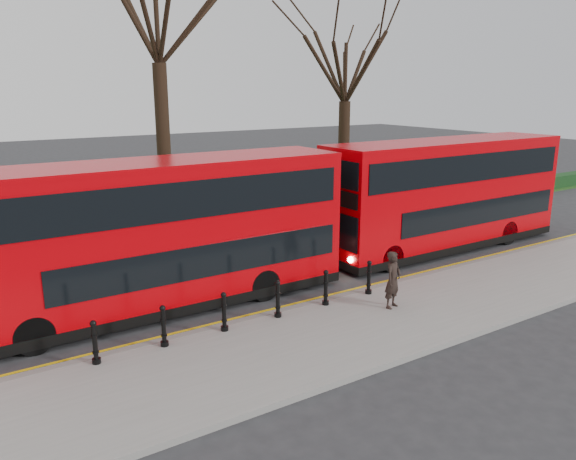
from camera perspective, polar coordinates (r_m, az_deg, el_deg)
ground at (r=16.42m, az=-5.78°, el=-8.23°), size 120.00×120.00×0.00m
pavement at (r=14.01m, az=0.01°, el=-11.96°), size 60.00×4.00×0.15m
kerb at (r=15.57m, az=-4.06°, el=-9.19°), size 60.00×0.25×0.16m
grass_verge at (r=30.00m, az=-19.11°, el=1.54°), size 60.00×18.00×0.06m
hedge at (r=22.24m, az=-13.91°, el=-1.40°), size 60.00×0.90×0.80m
yellow_line_outer at (r=15.84m, az=-4.59°, el=-9.05°), size 60.00×0.10×0.01m
yellow_line_inner at (r=16.00m, az=-4.94°, el=-8.80°), size 60.00×0.10×0.01m
tree_mid at (r=25.35m, az=-13.27°, el=21.51°), size 8.43×8.43×13.18m
tree_right at (r=30.16m, az=5.88°, el=16.25°), size 6.44×6.44×10.06m
bollard_row at (r=15.03m, az=-3.71°, el=-7.70°), size 8.31×0.15×1.00m
bus_lead at (r=16.35m, az=-12.45°, el=-0.58°), size 10.81×2.48×4.30m
bus_rear at (r=22.90m, az=15.70°, el=3.46°), size 10.79×2.48×4.29m
pedestrian at (r=16.23m, az=10.62°, el=-4.99°), size 0.69×0.56×1.65m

